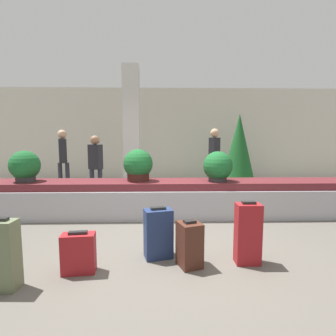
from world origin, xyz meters
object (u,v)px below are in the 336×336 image
at_px(suitcase_3, 248,234).
at_px(traveler_2, 63,155).
at_px(potted_plant_0, 218,167).
at_px(decorated_tree, 239,148).
at_px(potted_plant_1, 25,167).
at_px(suitcase_2, 189,244).
at_px(potted_plant_2, 138,166).
at_px(traveler_0, 96,162).
at_px(suitcase_4, 158,233).
at_px(traveler_1, 214,154).
at_px(suitcase_0, 79,253).
at_px(pillar, 132,134).
at_px(suitcase_1, 2,255).

height_order(suitcase_3, traveler_2, traveler_2).
height_order(potted_plant_0, decorated_tree, decorated_tree).
relative_size(potted_plant_1, traveler_2, 0.34).
distance_m(suitcase_2, suitcase_3, 0.71).
bearing_deg(potted_plant_2, traveler_0, 130.77).
xyz_separation_m(potted_plant_2, traveler_0, (-1.15, 1.33, -0.05)).
bearing_deg(suitcase_4, traveler_1, 55.19).
relative_size(suitcase_2, potted_plant_0, 0.96).
relative_size(suitcase_0, traveler_1, 0.27).
bearing_deg(potted_plant_1, traveler_1, 28.60).
bearing_deg(decorated_tree, pillar, -153.31).
distance_m(suitcase_3, potted_plant_1, 4.20).
distance_m(potted_plant_1, traveler_0, 1.69).
bearing_deg(pillar, traveler_1, 22.35).
bearing_deg(suitcase_1, potted_plant_1, 114.06).
distance_m(suitcase_1, potted_plant_0, 3.68).
bearing_deg(suitcase_1, traveler_1, 59.10).
xyz_separation_m(suitcase_0, suitcase_3, (1.95, 0.18, 0.14)).
bearing_deg(potted_plant_0, suitcase_1, -137.19).
relative_size(suitcase_0, decorated_tree, 0.21).
xyz_separation_m(suitcase_4, potted_plant_2, (-0.41, 1.87, 0.66)).
relative_size(suitcase_3, traveler_0, 0.48).
distance_m(suitcase_1, suitcase_4, 1.68).
bearing_deg(traveler_0, suitcase_4, -35.42).
relative_size(suitcase_2, traveler_1, 0.31).
distance_m(suitcase_1, suitcase_2, 1.95).
bearing_deg(traveler_2, traveler_1, -105.98).
distance_m(suitcase_4, potted_plant_0, 2.21).
xyz_separation_m(pillar, suitcase_0, (-0.21, -3.52, -1.37)).
distance_m(traveler_0, decorated_tree, 4.23).
height_order(suitcase_3, potted_plant_1, potted_plant_1).
relative_size(potted_plant_0, potted_plant_1, 0.97).
relative_size(pillar, potted_plant_1, 5.40).
bearing_deg(potted_plant_1, suitcase_4, -35.72).
bearing_deg(potted_plant_1, suitcase_3, -29.18).
height_order(potted_plant_1, traveler_0, traveler_0).
relative_size(suitcase_1, traveler_2, 0.42).
xyz_separation_m(suitcase_4, traveler_1, (1.51, 4.06, 0.76)).
relative_size(suitcase_4, traveler_1, 0.37).
distance_m(suitcase_0, potted_plant_1, 2.86).
bearing_deg(pillar, potted_plant_0, -37.31).
relative_size(suitcase_2, decorated_tree, 0.25).
height_order(suitcase_1, potted_plant_2, potted_plant_2).
xyz_separation_m(suitcase_0, traveler_1, (2.40, 4.42, 0.84)).
bearing_deg(suitcase_3, traveler_1, 84.40).
bearing_deg(potted_plant_2, suitcase_2, -69.76).
distance_m(pillar, suitcase_1, 4.12).
xyz_separation_m(suitcase_1, potted_plant_0, (2.66, 2.46, 0.60)).
height_order(suitcase_0, traveler_0, traveler_0).
distance_m(suitcase_3, potted_plant_0, 2.07).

